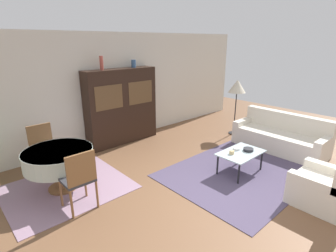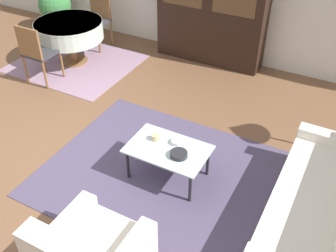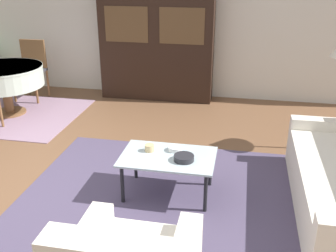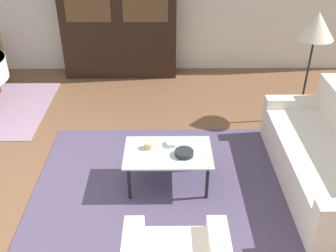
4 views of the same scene
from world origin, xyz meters
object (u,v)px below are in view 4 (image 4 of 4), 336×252
Objects in this scene: display_cabinet at (119,21)px; bowl_small at (172,143)px; floor_lamp at (316,29)px; bowl at (184,153)px; coffee_table at (168,155)px; cup at (149,145)px; couch at (328,160)px.

display_cabinet is 13.67× the size of bowl_small.
display_cabinet is 1.23× the size of floor_lamp.
floor_lamp is at bearing 40.81° from bowl.
coffee_table is 0.23m from cup.
cup is at bearing 88.05° from couch.
display_cabinet reaches higher than coffee_table.
couch is 3.93m from display_cabinet.
bowl_small is at bearing -145.00° from floor_lamp.
bowl reaches higher than coffee_table.
couch is at bearing 2.45° from bowl.
display_cabinet is (-0.78, 2.98, 0.54)m from coffee_table.
couch reaches higher than coffee_table.
floor_lamp reaches higher than couch.
floor_lamp reaches higher than bowl_small.
bowl is (0.94, -3.03, -0.47)m from display_cabinet.
couch is 1.72m from floor_lamp.
cup is at bearing -166.51° from bowl_small.
couch is at bearing -4.30° from bowl_small.
display_cabinet is 3.00m from cup.
bowl_small is at bearing 85.70° from couch.
floor_lamp is at bearing -30.94° from display_cabinet.
bowl is 1.43× the size of bowl_small.
display_cabinet reaches higher than cup.
floor_lamp is 11.07× the size of bowl_small.
display_cabinet is 3.21m from bowl.
floor_lamp is 2.38m from bowl.
cup is 0.39m from bowl.
bowl is (0.37, -0.13, -0.01)m from cup.
bowl_small is (-1.81, -1.27, -0.85)m from floor_lamp.
couch reaches higher than bowl_small.
bowl_small is at bearing 122.10° from bowl.
bowl is (-1.55, -0.07, 0.15)m from couch.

